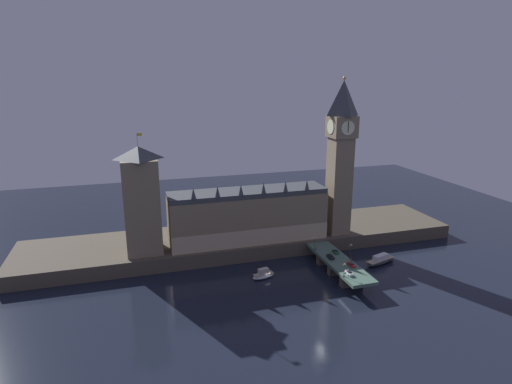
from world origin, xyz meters
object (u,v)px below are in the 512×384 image
at_px(car_southbound_lead, 351,264).
at_px(pedestrian_far_rail, 316,249).
at_px(victoria_tower, 142,200).
at_px(pedestrian_mid_walk, 352,259).
at_px(car_northbound_lead, 330,257).
at_px(street_lamp_far, 314,242).
at_px(car_southbound_trail, 336,252).
at_px(clock_tower, 341,153).
at_px(street_lamp_near, 344,268).
at_px(street_lamp_mid, 351,250).
at_px(boat_upstream, 263,275).
at_px(pedestrian_near_rail, 344,274).
at_px(boat_downstream, 381,260).
at_px(car_northbound_trail, 349,273).

relative_size(car_southbound_lead, pedestrian_far_rail, 2.55).
distance_m(victoria_tower, pedestrian_mid_walk, 97.37).
bearing_deg(car_northbound_lead, street_lamp_far, 104.51).
height_order(car_southbound_lead, car_southbound_trail, car_southbound_lead).
bearing_deg(clock_tower, pedestrian_mid_walk, -106.13).
bearing_deg(pedestrian_mid_walk, street_lamp_near, -129.60).
relative_size(street_lamp_mid, boat_upstream, 0.68).
bearing_deg(boat_upstream, car_southbound_trail, 4.93).
bearing_deg(street_lamp_mid, car_northbound_lead, 156.85).
height_order(pedestrian_near_rail, street_lamp_far, street_lamp_far).
distance_m(boat_upstream, boat_downstream, 57.48).
relative_size(car_northbound_trail, street_lamp_far, 0.70).
bearing_deg(victoria_tower, pedestrian_far_rail, -15.15).
xyz_separation_m(car_northbound_trail, car_southbound_lead, (5.05, 7.30, -0.09)).
bearing_deg(victoria_tower, car_northbound_lead, -21.26).
xyz_separation_m(boat_upstream, boat_downstream, (57.46, -1.28, -0.07)).
relative_size(street_lamp_mid, street_lamp_far, 1.14).
height_order(victoria_tower, street_lamp_far, victoria_tower).
relative_size(boat_upstream, boat_downstream, 0.58).
bearing_deg(street_lamp_far, pedestrian_far_rail, -71.90).
relative_size(victoria_tower, street_lamp_mid, 7.49).
bearing_deg(car_southbound_trail, clock_tower, 62.21).
bearing_deg(pedestrian_far_rail, car_southbound_lead, -69.10).
distance_m(clock_tower, car_northbound_trail, 63.71).
relative_size(car_northbound_lead, boat_upstream, 0.43).
bearing_deg(clock_tower, boat_upstream, -151.38).
relative_size(car_northbound_trail, pedestrian_far_rail, 2.44).
xyz_separation_m(car_northbound_trail, pedestrian_mid_walk, (7.58, 11.63, 0.10)).
bearing_deg(car_northbound_lead, victoria_tower, 158.74).
bearing_deg(car_southbound_lead, pedestrian_near_rail, -134.14).
bearing_deg(clock_tower, car_northbound_trail, -110.92).
distance_m(pedestrian_far_rail, street_lamp_near, 28.35).
xyz_separation_m(street_lamp_near, street_lamp_mid, (10.91, 14.72, 0.91)).
bearing_deg(pedestrian_near_rail, street_lamp_mid, 53.44).
height_order(car_southbound_trail, boat_upstream, car_southbound_trail).
bearing_deg(boat_upstream, clock_tower, 28.62).
bearing_deg(street_lamp_mid, car_southbound_trail, 109.30).
relative_size(car_southbound_trail, street_lamp_near, 0.71).
bearing_deg(street_lamp_mid, boat_downstream, 12.11).
height_order(car_northbound_lead, car_southbound_trail, car_northbound_lead).
distance_m(street_lamp_near, street_lamp_mid, 18.34).
bearing_deg(clock_tower, street_lamp_far, -140.15).
bearing_deg(car_southbound_lead, car_northbound_lead, 117.35).
distance_m(pedestrian_near_rail, boat_downstream, 34.64).
height_order(pedestrian_mid_walk, street_lamp_near, street_lamp_near).
height_order(car_northbound_trail, car_southbound_lead, car_northbound_trail).
bearing_deg(street_lamp_mid, clock_tower, 73.56).
bearing_deg(pedestrian_far_rail, street_lamp_mid, -52.10).
xyz_separation_m(clock_tower, street_lamp_near, (-20.23, -46.32, -38.43)).
distance_m(pedestrian_near_rail, boat_upstream, 34.88).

